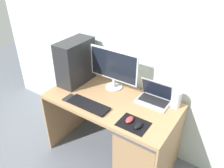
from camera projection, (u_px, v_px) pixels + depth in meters
ground_plane at (112, 153)px, 2.66m from camera, size 8.00×8.00×0.00m
wall_back at (134, 36)px, 2.25m from camera, size 4.00×0.05×2.60m
desk at (113, 114)px, 2.33m from camera, size 1.31×0.68×0.76m
pc_tower at (76, 62)px, 2.45m from camera, size 0.21×0.42×0.47m
monitor at (114, 68)px, 2.33m from camera, size 0.56×0.18×0.43m
laptop at (154, 97)px, 2.22m from camera, size 0.32×0.22×0.21m
speaker at (176, 99)px, 2.13m from camera, size 0.09×0.09×0.16m
keyboard at (89, 105)px, 2.17m from camera, size 0.42×0.14×0.02m
mousepad at (133, 124)px, 1.95m from camera, size 0.26×0.20×0.00m
mouse_left at (130, 120)px, 1.97m from camera, size 0.06×0.10×0.03m
mouse_right at (138, 125)px, 1.91m from camera, size 0.06×0.10×0.03m
cell_phone at (69, 98)px, 2.28m from camera, size 0.07×0.13×0.01m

